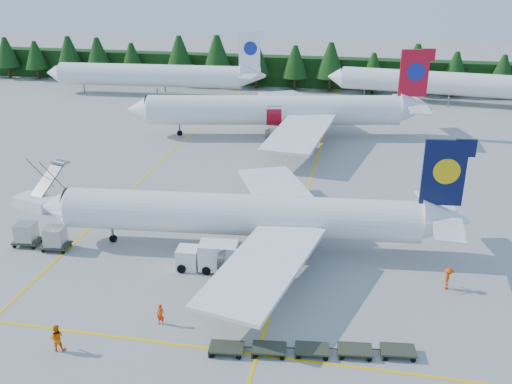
% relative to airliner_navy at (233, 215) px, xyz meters
% --- Properties ---
extents(ground, '(320.00, 320.00, 0.00)m').
position_rel_airliner_navy_xyz_m(ground, '(-0.91, -8.73, -3.30)').
color(ground, '#9D9E98').
rests_on(ground, ground).
extents(taxi_stripe_a, '(0.25, 120.00, 0.01)m').
position_rel_airliner_navy_xyz_m(taxi_stripe_a, '(-14.91, 11.27, -3.29)').
color(taxi_stripe_a, yellow).
rests_on(taxi_stripe_a, ground).
extents(taxi_stripe_b, '(0.25, 120.00, 0.01)m').
position_rel_airliner_navy_xyz_m(taxi_stripe_b, '(5.09, 11.27, -3.29)').
color(taxi_stripe_b, yellow).
rests_on(taxi_stripe_b, ground).
extents(taxi_stripe_cross, '(80.00, 0.25, 0.01)m').
position_rel_airliner_navy_xyz_m(taxi_stripe_cross, '(-0.91, -14.73, -3.29)').
color(taxi_stripe_cross, yellow).
rests_on(taxi_stripe_cross, ground).
extents(treeline_hedge, '(220.00, 4.00, 6.00)m').
position_rel_airliner_navy_xyz_m(treeline_hedge, '(-0.91, 73.27, -0.30)').
color(treeline_hedge, black).
rests_on(treeline_hedge, ground).
extents(airliner_navy, '(37.70, 30.90, 10.96)m').
position_rel_airliner_navy_xyz_m(airliner_navy, '(0.00, 0.00, 0.00)').
color(airliner_navy, white).
rests_on(airliner_navy, ground).
extents(airliner_red, '(43.68, 35.62, 12.81)m').
position_rel_airliner_navy_xyz_m(airliner_red, '(-3.12, 36.14, 0.56)').
color(airliner_red, white).
rests_on(airliner_red, ground).
extents(airliner_far_left, '(42.62, 6.79, 12.39)m').
position_rel_airliner_navy_xyz_m(airliner_far_left, '(-31.88, 59.18, 0.59)').
color(airliner_far_left, white).
rests_on(airliner_far_left, ground).
extents(airliner_far_right, '(41.55, 8.44, 12.10)m').
position_rel_airliner_navy_xyz_m(airliner_far_right, '(22.57, 63.11, 0.50)').
color(airliner_far_right, white).
rests_on(airliner_far_right, ground).
extents(airstairs, '(4.84, 6.57, 3.93)m').
position_rel_airliner_navy_xyz_m(airstairs, '(-23.00, 5.25, -2.44)').
color(airstairs, white).
rests_on(airstairs, ground).
extents(service_truck, '(5.33, 2.25, 2.51)m').
position_rel_airliner_navy_xyz_m(service_truck, '(-1.29, -4.25, -2.05)').
color(service_truck, white).
rests_on(service_truck, ground).
extents(dolly_train, '(13.84, 3.63, 0.13)m').
position_rel_airliner_navy_xyz_m(dolly_train, '(8.69, -13.92, -2.86)').
color(dolly_train, '#2D3224').
rests_on(dolly_train, ground).
extents(uld_pair, '(5.62, 2.33, 1.84)m').
position_rel_airliner_navy_xyz_m(uld_pair, '(-17.43, -3.38, -2.05)').
color(uld_pair, '#2D3224').
rests_on(uld_pair, ground).
extents(crew_a, '(0.62, 0.43, 1.64)m').
position_rel_airliner_navy_xyz_m(crew_a, '(-2.48, -12.67, -2.48)').
color(crew_a, '#FF3705').
rests_on(crew_a, ground).
extents(crew_b, '(1.15, 1.01, 1.98)m').
position_rel_airliner_navy_xyz_m(crew_b, '(-8.35, -16.84, -2.30)').
color(crew_b, orange).
rests_on(crew_b, ground).
extents(crew_c, '(0.69, 0.88, 1.90)m').
position_rel_airliner_navy_xyz_m(crew_c, '(18.54, -3.61, -2.34)').
color(crew_c, '#EB3F04').
rests_on(crew_c, ground).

